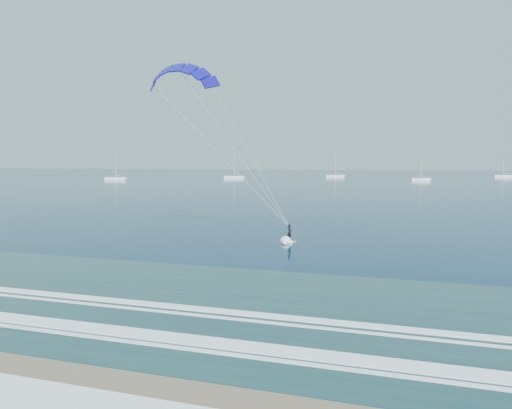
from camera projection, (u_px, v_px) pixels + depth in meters
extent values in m
cube|color=#1E423F|center=(110.00, 311.00, 23.98)|extent=(600.00, 22.00, 0.03)
cube|color=white|center=(11.00, 362.00, 17.78)|extent=(600.00, 0.90, 0.07)
cube|color=white|center=(79.00, 326.00, 21.59)|extent=(600.00, 1.10, 0.07)
cube|color=white|center=(126.00, 302.00, 25.41)|extent=(600.00, 0.70, 0.07)
cube|color=gold|center=(289.00, 241.00, 44.82)|extent=(1.38, 0.44, 0.08)
imported|color=black|center=(290.00, 232.00, 44.74)|extent=(0.47, 0.66, 1.70)
cone|color=white|center=(285.00, 243.00, 43.62)|extent=(1.31, 1.74, 1.10)
cube|color=silver|center=(116.00, 179.00, 199.78)|extent=(9.94, 2.40, 1.20)
cylinder|color=silver|center=(115.00, 163.00, 199.16)|extent=(0.18, 0.18, 12.15)
cylinder|color=silver|center=(118.00, 176.00, 199.31)|extent=(2.60, 0.12, 0.12)
cube|color=silver|center=(234.00, 177.00, 218.01)|extent=(9.65, 2.40, 1.20)
cylinder|color=silver|center=(234.00, 164.00, 217.40)|extent=(0.18, 0.18, 11.91)
cylinder|color=silver|center=(237.00, 174.00, 217.54)|extent=(2.60, 0.12, 0.12)
cube|color=silver|center=(335.00, 176.00, 236.75)|extent=(9.02, 2.40, 1.20)
cylinder|color=silver|center=(336.00, 164.00, 236.19)|extent=(0.18, 0.18, 10.92)
cylinder|color=silver|center=(338.00, 173.00, 236.28)|extent=(2.60, 0.12, 0.12)
cube|color=silver|center=(421.00, 179.00, 191.53)|extent=(7.23, 2.40, 1.20)
cylinder|color=silver|center=(421.00, 167.00, 191.06)|extent=(0.18, 0.18, 9.04)
cylinder|color=silver|center=(424.00, 176.00, 191.06)|extent=(2.60, 0.12, 0.12)
cube|color=silver|center=(503.00, 176.00, 233.48)|extent=(7.98, 2.40, 1.20)
cylinder|color=silver|center=(503.00, 166.00, 232.97)|extent=(0.18, 0.18, 9.75)
cylinder|color=silver|center=(506.00, 174.00, 233.01)|extent=(2.60, 0.12, 0.12)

